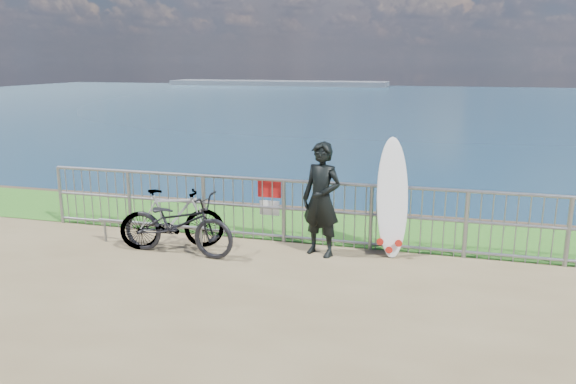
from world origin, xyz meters
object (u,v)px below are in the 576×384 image
(surfboard, at_px, (392,202))
(bicycle_far, at_px, (172,219))
(surfer, at_px, (322,199))
(bicycle_near, at_px, (177,224))

(surfboard, bearing_deg, bicycle_far, -169.45)
(bicycle_far, bearing_deg, surfboard, -102.79)
(bicycle_far, bearing_deg, surfer, -104.88)
(surfboard, relative_size, bicycle_far, 1.12)
(bicycle_near, bearing_deg, bicycle_far, 46.13)
(bicycle_near, distance_m, bicycle_far, 0.32)
(bicycle_near, height_order, bicycle_far, bicycle_near)
(surfboard, distance_m, bicycle_far, 3.64)
(surfboard, distance_m, bicycle_near, 3.48)
(bicycle_near, bearing_deg, surfboard, -71.23)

